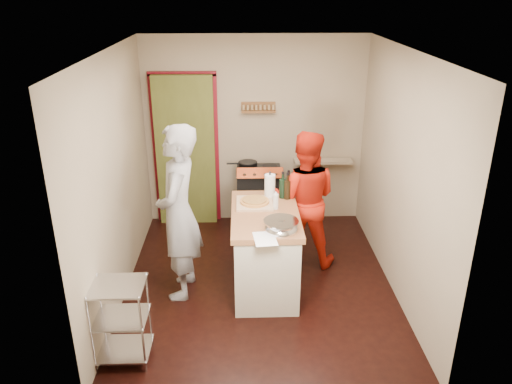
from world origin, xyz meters
TOP-DOWN VIEW (x-y plane):
  - floor at (0.00, 0.00)m, footprint 3.50×3.50m
  - back_wall at (-0.64, 1.78)m, footprint 3.00×0.44m
  - left_wall at (-1.50, 0.00)m, footprint 0.04×3.50m
  - right_wall at (1.50, 0.00)m, footprint 0.04×3.50m
  - ceiling at (0.00, 0.00)m, footprint 3.00×3.50m
  - stove at (0.05, 1.42)m, footprint 0.60×0.63m
  - wire_shelving at (-1.28, -1.20)m, footprint 0.48×0.40m
  - island at (0.06, -0.06)m, footprint 0.72×1.37m
  - person_stripe at (-0.85, -0.12)m, footprint 0.51×0.73m
  - person_red at (0.55, 0.50)m, footprint 0.91×0.76m

SIDE VIEW (x-z plane):
  - floor at x=0.00m, z-range 0.00..0.00m
  - wire_shelving at x=-1.28m, z-range 0.04..0.84m
  - stove at x=0.05m, z-range -0.05..0.95m
  - island at x=0.06m, z-range -0.13..1.11m
  - person_red at x=0.55m, z-range 0.00..1.66m
  - person_stripe at x=-0.85m, z-range 0.00..1.92m
  - back_wall at x=-0.64m, z-range -0.17..2.43m
  - left_wall at x=-1.50m, z-range 0.00..2.60m
  - right_wall at x=1.50m, z-range 0.00..2.60m
  - ceiling at x=0.00m, z-range 2.60..2.62m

